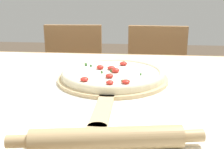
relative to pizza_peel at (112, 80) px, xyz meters
The scene contains 7 objects.
dining_table 0.12m from the pizza_peel, 132.22° to the right, with size 1.36×1.02×0.78m.
towel_cloth 0.03m from the pizza_peel, 132.22° to the right, with size 1.28×0.94×0.00m.
pizza_peel is the anchor object (origin of this frame).
pizza 0.03m from the pizza_peel, 90.29° to the left, with size 0.37×0.37×0.03m.
rolling_pin 0.44m from the pizza_peel, 85.91° to the right, with size 0.40×0.10×0.05m.
chair_left 0.92m from the pizza_peel, 113.09° to the left, with size 0.43×0.43×0.87m.
chair_right 0.88m from the pizza_peel, 75.57° to the left, with size 0.41×0.41×0.87m.
Camera 1 is at (0.11, -0.91, 1.09)m, focal length 45.00 mm.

